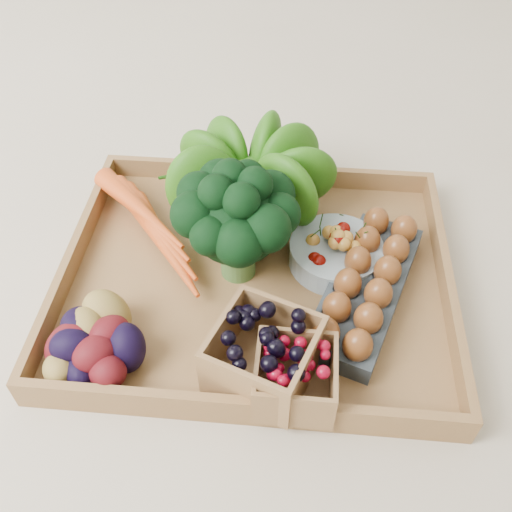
# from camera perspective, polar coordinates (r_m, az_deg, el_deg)

# --- Properties ---
(ground) EXTENTS (4.00, 4.00, 0.00)m
(ground) POSITION_cam_1_polar(r_m,az_deg,el_deg) (0.84, 0.00, -2.80)
(ground) COLOR beige
(ground) RESTS_ON ground
(tray) EXTENTS (0.55, 0.45, 0.01)m
(tray) POSITION_cam_1_polar(r_m,az_deg,el_deg) (0.84, 0.00, -2.47)
(tray) COLOR olive
(tray) RESTS_ON ground
(carrots) EXTENTS (0.24, 0.17, 0.06)m
(carrots) POSITION_cam_1_polar(r_m,az_deg,el_deg) (0.89, -10.47, 3.35)
(carrots) COLOR #DD4E19
(carrots) RESTS_ON tray
(lettuce) EXTENTS (0.17, 0.17, 0.17)m
(lettuce) POSITION_cam_1_polar(r_m,az_deg,el_deg) (0.87, -0.33, 8.28)
(lettuce) COLOR #215C0E
(lettuce) RESTS_ON tray
(broccoli) EXTENTS (0.17, 0.17, 0.13)m
(broccoli) POSITION_cam_1_polar(r_m,az_deg,el_deg) (0.79, -1.88, 1.68)
(broccoli) COLOR black
(broccoli) RESTS_ON tray
(cherry_bowl) EXTENTS (0.14, 0.14, 0.04)m
(cherry_bowl) POSITION_cam_1_polar(r_m,az_deg,el_deg) (0.85, 7.96, 0.22)
(cherry_bowl) COLOR #8C9EA5
(cherry_bowl) RESTS_ON tray
(egg_carton) EXTENTS (0.18, 0.28, 0.03)m
(egg_carton) POSITION_cam_1_polar(r_m,az_deg,el_deg) (0.81, 10.84, -3.38)
(egg_carton) COLOR #394248
(egg_carton) RESTS_ON tray
(potatoes) EXTENTS (0.15, 0.15, 0.08)m
(potatoes) POSITION_cam_1_polar(r_m,az_deg,el_deg) (0.74, -16.24, -7.91)
(potatoes) COLOR #450B0F
(potatoes) RESTS_ON tray
(punnet_blackberry) EXTENTS (0.15, 0.15, 0.08)m
(punnet_blackberry) POSITION_cam_1_polar(r_m,az_deg,el_deg) (0.70, 0.77, -9.79)
(punnet_blackberry) COLOR black
(punnet_blackberry) RESTS_ON tray
(punnet_raspberry) EXTENTS (0.10, 0.10, 0.07)m
(punnet_raspberry) POSITION_cam_1_polar(r_m,az_deg,el_deg) (0.69, 3.94, -11.97)
(punnet_raspberry) COLOR maroon
(punnet_raspberry) RESTS_ON tray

